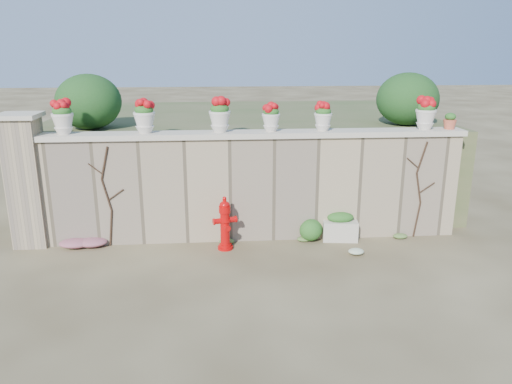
{
  "coord_description": "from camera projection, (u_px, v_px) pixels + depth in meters",
  "views": [
    {
      "loc": [
        -0.65,
        -7.37,
        3.63
      ],
      "look_at": [
        0.05,
        1.4,
        1.05
      ],
      "focal_mm": 35.0,
      "sensor_mm": 36.0,
      "label": 1
    }
  ],
  "objects": [
    {
      "name": "urn_pot_3",
      "position": [
        271.0,
        117.0,
        9.21
      ],
      "size": [
        0.34,
        0.34,
        0.53
      ],
      "color": "beige",
      "rests_on": "wall_cap"
    },
    {
      "name": "urn_pot_4",
      "position": [
        323.0,
        117.0,
        9.28
      ],
      "size": [
        0.34,
        0.34,
        0.53
      ],
      "color": "beige",
      "rests_on": "wall_cap"
    },
    {
      "name": "gate_pillar",
      "position": [
        27.0,
        180.0,
        9.17
      ],
      "size": [
        0.72,
        0.72,
        2.48
      ],
      "color": "#9A8666",
      "rests_on": "ground"
    },
    {
      "name": "urn_pot_1",
      "position": [
        144.0,
        116.0,
        9.02
      ],
      "size": [
        0.39,
        0.39,
        0.61
      ],
      "color": "beige",
      "rests_on": "wall_cap"
    },
    {
      "name": "urn_pot_2",
      "position": [
        220.0,
        115.0,
        9.12
      ],
      "size": [
        0.4,
        0.4,
        0.62
      ],
      "color": "beige",
      "rests_on": "wall_cap"
    },
    {
      "name": "ground",
      "position": [
        260.0,
        278.0,
        8.12
      ],
      "size": [
        80.0,
        80.0,
        0.0
      ],
      "primitive_type": "plane",
      "color": "#463A23",
      "rests_on": "ground"
    },
    {
      "name": "urn_pot_0",
      "position": [
        63.0,
        118.0,
        8.91
      ],
      "size": [
        0.38,
        0.38,
        0.6
      ],
      "color": "beige",
      "rests_on": "wall_cap"
    },
    {
      "name": "vine_right",
      "position": [
        419.0,
        188.0,
        9.6
      ],
      "size": [
        0.6,
        0.04,
        1.91
      ],
      "color": "black",
      "rests_on": "ground"
    },
    {
      "name": "stone_wall",
      "position": [
        252.0,
        189.0,
        9.56
      ],
      "size": [
        8.0,
        0.4,
        2.0
      ],
      "primitive_type": "cube",
      "color": "#9A8666",
      "rests_on": "ground"
    },
    {
      "name": "planter_box",
      "position": [
        340.0,
        227.0,
        9.67
      ],
      "size": [
        0.71,
        0.47,
        0.55
      ],
      "rotation": [
        0.0,
        0.0,
        -0.13
      ],
      "color": "beige",
      "rests_on": "ground"
    },
    {
      "name": "white_flowers",
      "position": [
        352.0,
        251.0,
        8.94
      ],
      "size": [
        0.47,
        0.38,
        0.17
      ],
      "primitive_type": "ellipsoid",
      "color": "white",
      "rests_on": "ground"
    },
    {
      "name": "wall_cap",
      "position": [
        251.0,
        134.0,
        9.27
      ],
      "size": [
        8.1,
        0.52,
        0.1
      ],
      "primitive_type": "cube",
      "color": "beige",
      "rests_on": "stone_wall"
    },
    {
      "name": "raised_fill",
      "position": [
        243.0,
        154.0,
        12.63
      ],
      "size": [
        9.0,
        6.0,
        2.0
      ],
      "primitive_type": "cube",
      "color": "#384C23",
      "rests_on": "ground"
    },
    {
      "name": "green_shrub",
      "position": [
        312.0,
        228.0,
        9.6
      ],
      "size": [
        0.54,
        0.48,
        0.51
      ],
      "primitive_type": "ellipsoid",
      "color": "#1E5119",
      "rests_on": "ground"
    },
    {
      "name": "magenta_clump",
      "position": [
        84.0,
        242.0,
        9.33
      ],
      "size": [
        0.83,
        0.55,
        0.22
      ],
      "primitive_type": "ellipsoid",
      "color": "#D02981",
      "rests_on": "ground"
    },
    {
      "name": "terracotta_pot",
      "position": [
        450.0,
        122.0,
        9.51
      ],
      "size": [
        0.25,
        0.25,
        0.3
      ],
      "color": "#C1543B",
      "rests_on": "wall_cap"
    },
    {
      "name": "fire_hydrant",
      "position": [
        225.0,
        223.0,
        9.14
      ],
      "size": [
        0.44,
        0.31,
        1.01
      ],
      "rotation": [
        0.0,
        0.0,
        0.27
      ],
      "color": "#B80707",
      "rests_on": "ground"
    },
    {
      "name": "back_shrub_left",
      "position": [
        89.0,
        102.0,
        10.03
      ],
      "size": [
        1.3,
        1.3,
        1.1
      ],
      "primitive_type": "ellipsoid",
      "color": "#143814",
      "rests_on": "raised_fill"
    },
    {
      "name": "urn_pot_5",
      "position": [
        426.0,
        114.0,
        9.42
      ],
      "size": [
        0.39,
        0.39,
        0.61
      ],
      "color": "beige",
      "rests_on": "wall_cap"
    },
    {
      "name": "back_shrub_right",
      "position": [
        408.0,
        99.0,
        10.54
      ],
      "size": [
        1.3,
        1.3,
        1.1
      ],
      "primitive_type": "ellipsoid",
      "color": "#143814",
      "rests_on": "raised_fill"
    },
    {
      "name": "vine_left",
      "position": [
        107.0,
        195.0,
        9.15
      ],
      "size": [
        0.6,
        0.04,
        1.91
      ],
      "color": "black",
      "rests_on": "ground"
    }
  ]
}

